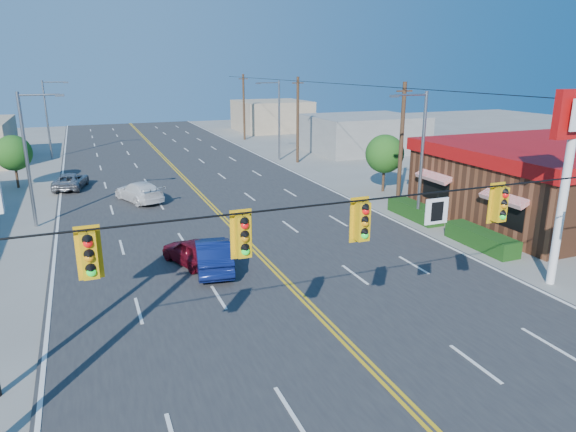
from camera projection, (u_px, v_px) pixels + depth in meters
name	position (u px, v px, depth m)	size (l,w,h in m)	color
ground	(389.00, 388.00, 15.57)	(160.00, 160.00, 0.00)	gray
road	(221.00, 216.00, 33.37)	(20.00, 120.00, 0.06)	#2D2D30
signal_span	(396.00, 236.00, 14.15)	(24.32, 0.34, 9.00)	#47301E
kfc	(555.00, 180.00, 32.71)	(16.30, 12.40, 4.70)	brown
kfc_pylon	(571.00, 149.00, 21.37)	(2.20, 0.36, 8.50)	white
streetlight_se	(420.00, 151.00, 30.63)	(2.55, 0.25, 8.00)	gray
streetlight_ne	(277.00, 116.00, 52.00)	(2.55, 0.25, 8.00)	gray
streetlight_sw	(30.00, 153.00, 30.02)	(2.55, 0.25, 8.00)	gray
streetlight_nw	(49.00, 115.00, 53.16)	(2.55, 0.25, 8.00)	gray
utility_pole_near	(401.00, 146.00, 34.78)	(0.28, 0.28, 8.40)	#47301E
utility_pole_mid	(298.00, 120.00, 50.81)	(0.28, 0.28, 8.40)	#47301E
utility_pole_far	(244.00, 107.00, 66.83)	(0.28, 0.28, 8.40)	#47301E
tree_kfc_rear	(385.00, 154.00, 39.17)	(2.94, 2.94, 4.41)	#47301E
tree_west	(13.00, 153.00, 40.40)	(2.80, 2.80, 4.20)	#47301E
bld_east_mid	(363.00, 133.00, 58.50)	(12.00, 10.00, 4.00)	gray
bld_east_far	(272.00, 116.00, 76.95)	(10.00, 10.00, 4.40)	tan
car_magenta	(193.00, 253.00, 24.93)	(1.56, 3.87, 1.32)	maroon
car_blue	(213.00, 255.00, 24.34)	(1.58, 4.54, 1.50)	#0D1950
car_white	(139.00, 192.00, 36.65)	(1.97, 4.84, 1.41)	white
car_silver	(71.00, 181.00, 40.49)	(2.06, 4.46, 1.24)	gray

